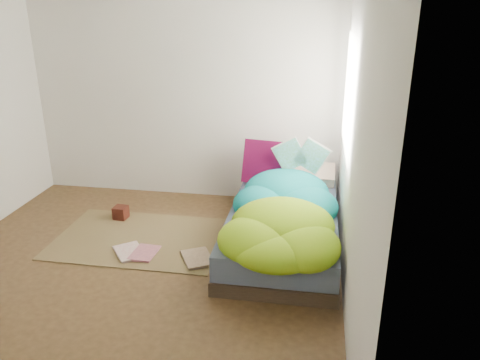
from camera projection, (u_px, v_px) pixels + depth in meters
name	position (u px, v px, depth m)	size (l,w,h in m)	color
ground	(134.00, 270.00, 4.01)	(3.50, 3.50, 0.00)	#432E1A
room_walls	(118.00, 78.00, 3.43)	(3.54, 3.54, 2.62)	silver
bed	(283.00, 226.00, 4.42)	(1.00, 2.00, 0.34)	#35271D
duvet	(283.00, 202.00, 4.10)	(0.96, 1.84, 0.34)	#076976
rug	(140.00, 238.00, 4.53)	(1.60, 1.10, 0.01)	brown
pillow_floral	(307.00, 175.00, 5.04)	(0.60, 0.37, 0.13)	beige
pillow_magenta	(266.00, 162.00, 4.93)	(0.46, 0.14, 0.46)	#450427
open_book	(301.00, 146.00, 4.61)	(0.46, 0.10, 0.28)	#337D29
wooden_box	(121.00, 212.00, 4.92)	(0.13, 0.13, 0.13)	#3D0F0E
floor_book_a	(117.00, 255.00, 4.20)	(0.23, 0.32, 0.02)	silver
floor_book_b	(133.00, 252.00, 4.24)	(0.22, 0.29, 0.03)	#C27077
floor_book_c	(184.00, 260.00, 4.11)	(0.24, 0.33, 0.02)	tan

